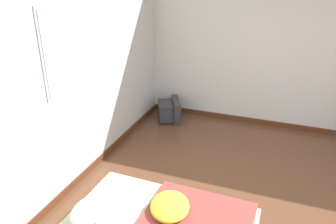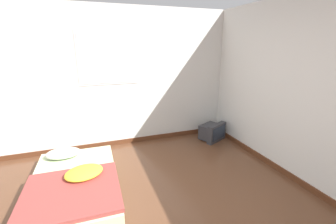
% 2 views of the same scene
% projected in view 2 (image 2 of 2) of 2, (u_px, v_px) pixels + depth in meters
% --- Properties ---
extents(wall_back, '(7.30, 0.08, 2.60)m').
position_uv_depth(wall_back, '(104.00, 81.00, 4.12)').
color(wall_back, silver).
rests_on(wall_back, ground_plane).
extents(mattress_bed, '(1.16, 1.85, 0.34)m').
position_uv_depth(mattress_bed, '(74.00, 183.00, 3.04)').
color(mattress_bed, beige).
rests_on(mattress_bed, ground_plane).
extents(crt_tv, '(0.59, 0.54, 0.37)m').
position_uv_depth(crt_tv, '(212.00, 132.00, 4.69)').
color(crt_tv, '#333338').
rests_on(crt_tv, ground_plane).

